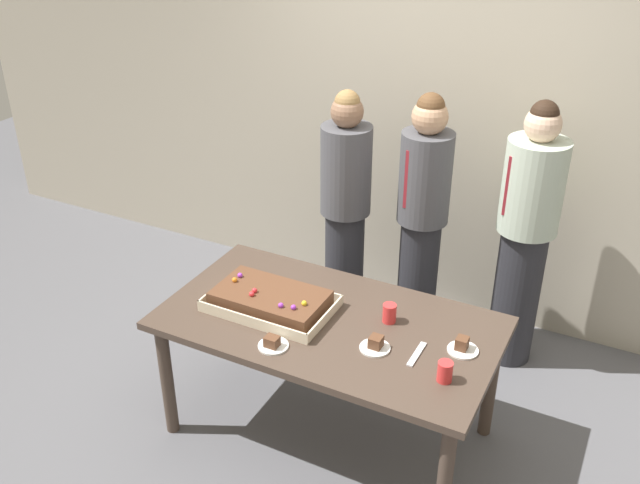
% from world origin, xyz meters
% --- Properties ---
extents(ground_plane, '(12.00, 12.00, 0.00)m').
position_xyz_m(ground_plane, '(0.00, 0.00, 0.00)').
color(ground_plane, '#5B5B60').
extents(interior_back_panel, '(8.00, 0.12, 3.00)m').
position_xyz_m(interior_back_panel, '(0.00, 1.60, 1.50)').
color(interior_back_panel, '#B2A893').
rests_on(interior_back_panel, ground_plane).
extents(party_table, '(1.72, 0.94, 0.75)m').
position_xyz_m(party_table, '(0.00, 0.00, 0.66)').
color(party_table, '#47382D').
rests_on(party_table, ground_plane).
extents(sheet_cake, '(0.65, 0.40, 0.12)m').
position_xyz_m(sheet_cake, '(-0.32, -0.04, 0.80)').
color(sheet_cake, beige).
rests_on(sheet_cake, party_table).
extents(plated_slice_near_left, '(0.15, 0.15, 0.07)m').
position_xyz_m(plated_slice_near_left, '(0.30, -0.11, 0.77)').
color(plated_slice_near_left, white).
rests_on(plated_slice_near_left, party_table).
extents(plated_slice_near_right, '(0.15, 0.15, 0.06)m').
position_xyz_m(plated_slice_near_right, '(-0.14, -0.33, 0.77)').
color(plated_slice_near_right, white).
rests_on(plated_slice_near_right, party_table).
extents(plated_slice_far_left, '(0.15, 0.15, 0.07)m').
position_xyz_m(plated_slice_far_left, '(0.68, 0.06, 0.77)').
color(plated_slice_far_left, white).
rests_on(plated_slice_far_left, party_table).
extents(drink_cup_nearest, '(0.07, 0.07, 0.10)m').
position_xyz_m(drink_cup_nearest, '(0.67, -0.19, 0.80)').
color(drink_cup_nearest, red).
rests_on(drink_cup_nearest, party_table).
extents(drink_cup_middle, '(0.07, 0.07, 0.10)m').
position_xyz_m(drink_cup_middle, '(0.28, 0.13, 0.80)').
color(drink_cup_middle, red).
rests_on(drink_cup_middle, party_table).
extents(cake_server_utensil, '(0.03, 0.20, 0.01)m').
position_xyz_m(cake_server_utensil, '(0.50, -0.07, 0.75)').
color(cake_server_utensil, silver).
rests_on(cake_server_utensil, party_table).
extents(person_serving_front, '(0.31, 0.31, 1.69)m').
position_xyz_m(person_serving_front, '(0.12, 1.01, 0.89)').
color(person_serving_front, '#28282D').
rests_on(person_serving_front, ground_plane).
extents(person_green_shirt_behind, '(0.31, 0.31, 1.66)m').
position_xyz_m(person_green_shirt_behind, '(-0.35, 0.93, 0.87)').
color(person_green_shirt_behind, '#28282D').
rests_on(person_green_shirt_behind, ground_plane).
extents(person_striped_tie_right, '(0.35, 0.35, 1.69)m').
position_xyz_m(person_striped_tie_right, '(0.72, 1.15, 0.87)').
color(person_striped_tie_right, '#28282D').
rests_on(person_striped_tie_right, ground_plane).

